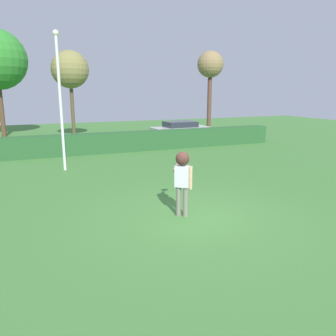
{
  "coord_description": "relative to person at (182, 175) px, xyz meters",
  "views": [
    {
      "loc": [
        -4.03,
        -7.71,
        3.37
      ],
      "look_at": [
        -0.31,
        1.2,
        1.15
      ],
      "focal_mm": 35.77,
      "sensor_mm": 36.0,
      "label": 1
    }
  ],
  "objects": [
    {
      "name": "hedge_row",
      "position": [
        0.3,
        10.57,
        -0.63
      ],
      "size": [
        21.19,
        0.9,
        1.1
      ],
      "primitive_type": "cube",
      "color": "#28582C",
      "rests_on": "ground"
    },
    {
      "name": "parked_car_silver",
      "position": [
        6.43,
        14.12,
        -0.49
      ],
      "size": [
        4.25,
        1.91,
        1.25
      ],
      "color": "#B7B7BC",
      "rests_on": "ground"
    },
    {
      "name": "ground_plane",
      "position": [
        0.3,
        -0.2,
        -1.18
      ],
      "size": [
        60.0,
        60.0,
        0.0
      ],
      "primitive_type": "plane",
      "color": "#407736"
    },
    {
      "name": "bare_elm_tree",
      "position": [
        9.96,
        16.16,
        4.08
      ],
      "size": [
        2.05,
        2.05,
        6.47
      ],
      "color": "brown",
      "rests_on": "ground"
    },
    {
      "name": "willow_tree",
      "position": [
        -0.72,
        16.76,
        3.61
      ],
      "size": [
        2.56,
        2.56,
        6.11
      ],
      "color": "brown",
      "rests_on": "ground"
    },
    {
      "name": "lamppost",
      "position": [
        -2.39,
        7.01,
        2.02
      ],
      "size": [
        0.24,
        0.24,
        5.78
      ],
      "color": "silver",
      "rests_on": "ground"
    },
    {
      "name": "frisbee",
      "position": [
        0.32,
        0.83,
        0.24
      ],
      "size": [
        0.24,
        0.24,
        0.04
      ],
      "color": "yellow"
    },
    {
      "name": "person",
      "position": [
        0.0,
        0.0,
        0.0
      ],
      "size": [
        0.48,
        0.83,
        1.81
      ],
      "color": "slate",
      "rests_on": "ground"
    }
  ]
}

